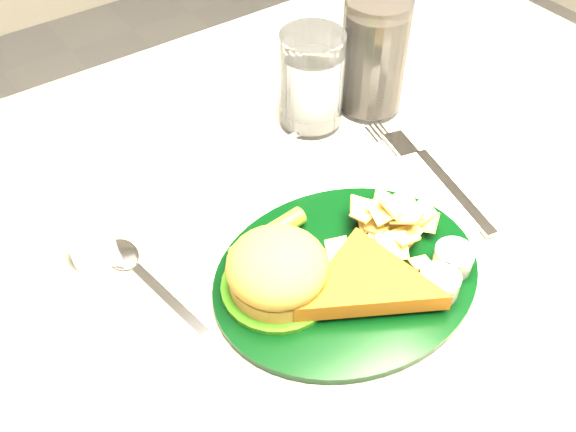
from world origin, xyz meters
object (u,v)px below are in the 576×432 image
dinner_plate (349,257)px  water_glass (311,81)px  table (292,381)px  cola_glass (374,56)px  fork_napkin (447,185)px

dinner_plate → water_glass: water_glass is taller
dinner_plate → water_glass: 0.26m
table → cola_glass: 0.50m
water_glass → table: bearing=-133.0°
dinner_plate → fork_napkin: size_ratio=1.43×
table → fork_napkin: fork_napkin is taller
dinner_plate → water_glass: size_ratio=2.23×
dinner_plate → cola_glass: 0.30m
table → cola_glass: cola_glass is taller
water_glass → cola_glass: bearing=-11.8°
dinner_plate → table: bearing=87.7°
cola_glass → fork_napkin: (-0.03, -0.18, -0.07)m
water_glass → cola_glass: cola_glass is taller
table → dinner_plate: size_ratio=4.29×
dinner_plate → water_glass: (0.12, 0.23, 0.03)m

